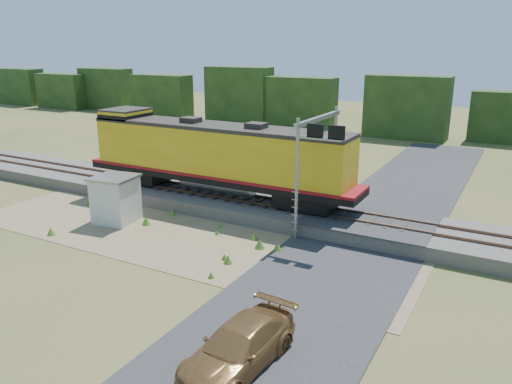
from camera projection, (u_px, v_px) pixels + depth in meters
The scene contains 11 objects.
ground at pixel (205, 246), 26.14m from camera, with size 140.00×140.00×0.00m, color #475123.
ballast at pixel (259, 207), 31.06m from camera, with size 70.00×5.00×0.80m, color slate.
rails at pixel (259, 200), 30.93m from camera, with size 70.00×1.54×0.16m.
dirt_shoulder at pixel (180, 236), 27.48m from camera, with size 26.00×8.00×0.03m, color #8C7754.
road at pixel (336, 267), 23.51m from camera, with size 7.00×66.00×0.86m.
tree_line_north at pixel (392, 108), 57.16m from camera, with size 130.00×3.00×6.50m.
weed_clumps at pixel (154, 234), 27.84m from camera, with size 15.00×6.20×0.56m, color #477722, non-canonical shape.
locomotive at pixel (213, 155), 31.76m from camera, with size 19.13×2.92×4.93m.
shed at pixel (116, 199), 29.37m from camera, with size 2.66×2.66×2.80m.
signal_gantry at pixel (319, 143), 27.32m from camera, with size 2.61×6.20×6.58m.
car at pixel (239, 347), 16.23m from camera, with size 2.04×5.01×1.45m, color olive.
Camera 1 is at (14.05, -19.93, 10.22)m, focal length 35.00 mm.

